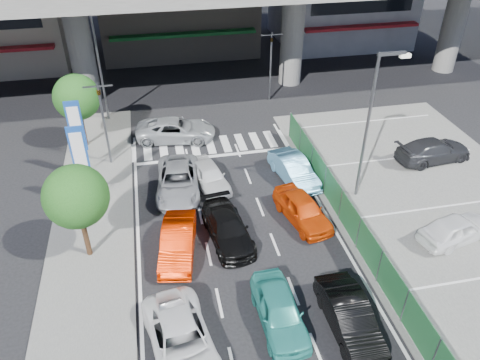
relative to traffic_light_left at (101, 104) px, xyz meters
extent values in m
plane|color=black|center=(6.20, -12.00, -3.94)|extent=(120.00, 120.00, 0.00)
cube|color=#585856|center=(17.20, -10.00, -3.91)|extent=(12.00, 28.00, 0.06)
cube|color=#585856|center=(-0.80, -8.00, -3.88)|extent=(4.00, 30.00, 0.12)
cylinder|color=#63635F|center=(-1.80, 10.00, 0.06)|extent=(1.80, 1.80, 8.00)
cylinder|color=#63635F|center=(14.20, 10.00, 0.06)|extent=(1.80, 1.80, 8.00)
cylinder|color=#63635F|center=(28.20, 10.00, 0.06)|extent=(1.80, 1.80, 8.00)
cube|color=#125A22|center=(6.20, 15.90, -1.14)|extent=(12.60, 1.60, 0.25)
cube|color=maroon|center=(22.20, 14.90, -1.14)|extent=(10.80, 1.60, 0.25)
cylinder|color=#595B60|center=(0.00, 0.00, -1.34)|extent=(0.14, 0.14, 5.20)
cube|color=#595B60|center=(0.00, 0.00, 1.06)|extent=(1.60, 0.08, 0.08)
imported|color=black|center=(0.00, 0.00, 0.76)|extent=(0.26, 1.24, 0.50)
cylinder|color=#595B60|center=(11.70, 7.00, -1.34)|extent=(0.14, 0.14, 5.20)
cube|color=#595B60|center=(11.70, 7.00, 1.06)|extent=(1.60, 0.08, 0.08)
imported|color=black|center=(11.70, 7.00, 0.76)|extent=(0.26, 1.24, 0.50)
cylinder|color=#595B60|center=(13.20, -6.00, 0.06)|extent=(0.16, 0.16, 8.00)
cube|color=#595B60|center=(13.80, -6.00, 3.96)|extent=(1.40, 0.15, 0.15)
cube|color=silver|center=(14.50, -6.00, 3.81)|extent=(0.50, 0.22, 0.18)
cylinder|color=#595B60|center=(-0.30, 6.00, 0.06)|extent=(0.16, 0.16, 8.00)
cube|color=#595B60|center=(0.30, 6.00, 3.96)|extent=(1.40, 0.15, 0.15)
cube|color=silver|center=(1.00, 6.00, 3.81)|extent=(0.50, 0.22, 0.18)
cylinder|color=#595B60|center=(-1.00, -4.00, -2.84)|extent=(0.10, 0.10, 2.20)
cube|color=#153F93|center=(-1.00, -4.00, -0.74)|extent=(0.80, 0.12, 3.00)
cube|color=white|center=(-1.00, -4.07, -0.74)|extent=(0.60, 0.02, 2.40)
cylinder|color=#595B60|center=(-1.40, -1.00, -2.84)|extent=(0.10, 0.10, 2.20)
cube|color=#153F93|center=(-1.40, -1.00, -0.74)|extent=(0.80, 0.12, 3.00)
cube|color=white|center=(-1.40, -1.07, -0.74)|extent=(0.60, 0.02, 2.40)
cylinder|color=#382314|center=(-0.80, -8.00, -2.74)|extent=(0.24, 0.24, 2.40)
sphere|color=#174413|center=(-0.80, -8.00, -0.54)|extent=(2.80, 2.80, 2.80)
cylinder|color=#382314|center=(-1.60, 2.50, -2.74)|extent=(0.24, 0.24, 2.40)
sphere|color=#174413|center=(-1.60, 2.50, -0.54)|extent=(2.80, 2.80, 2.80)
imported|color=white|center=(2.87, -14.04, -3.27)|extent=(2.93, 5.10, 1.34)
imported|color=teal|center=(6.75, -13.45, -3.25)|extent=(1.71, 4.08, 1.38)
imported|color=black|center=(9.31, -14.28, -3.25)|extent=(1.53, 4.21, 1.38)
imported|color=#EA2800|center=(3.25, -8.67, -3.25)|extent=(2.17, 4.38, 1.38)
imported|color=black|center=(5.67, -8.11, -3.30)|extent=(2.31, 4.59, 1.28)
imported|color=#D83F08|center=(9.63, -7.48, -3.25)|extent=(2.48, 4.31, 1.38)
imported|color=#93959A|center=(3.72, -3.68, -3.25)|extent=(2.76, 5.17, 1.38)
imported|color=silver|center=(5.48, -3.45, -3.29)|extent=(2.33, 4.06, 1.30)
imported|color=#64AEDB|center=(10.27, -3.89, -3.25)|extent=(2.17, 4.38, 1.38)
imported|color=#A3A7AB|center=(4.15, 2.22, -3.23)|extent=(5.40, 3.12, 1.41)
imported|color=white|center=(16.33, -10.44, -3.21)|extent=(4.19, 2.46, 1.34)
imported|color=#2A2B2F|center=(19.16, -3.60, -3.19)|extent=(4.90, 2.42, 1.37)
cone|color=red|center=(12.12, -6.42, -3.55)|extent=(0.41, 0.41, 0.65)
camera|label=1|loc=(2.79, -25.05, 11.21)|focal=35.00mm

